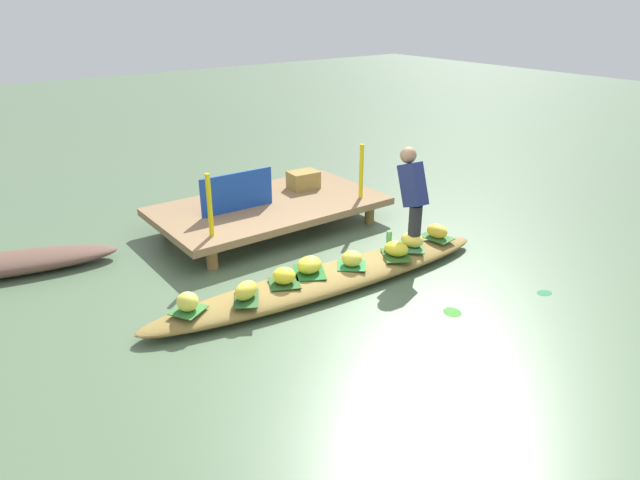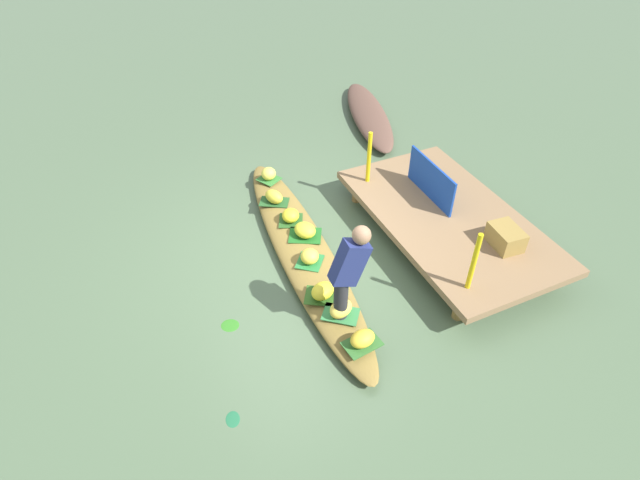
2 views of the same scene
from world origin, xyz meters
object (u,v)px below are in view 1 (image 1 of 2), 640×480
at_px(banana_bunch_3, 437,231).
at_px(banana_bunch_4, 246,291).
at_px(vendor_boat, 327,279).
at_px(banana_bunch_0, 187,302).
at_px(banana_bunch_6, 309,265).
at_px(banana_bunch_7, 412,240).
at_px(banana_bunch_2, 396,249).
at_px(vendor_person, 413,192).
at_px(banana_bunch_5, 284,276).
at_px(banana_bunch_1, 352,258).
at_px(market_banner, 237,192).
at_px(produce_crate, 303,180).
at_px(water_bottle, 389,239).

xyz_separation_m(banana_bunch_3, banana_bunch_4, (-2.80, 0.06, 0.01)).
bearing_deg(banana_bunch_3, vendor_boat, 178.02).
xyz_separation_m(banana_bunch_0, banana_bunch_6, (1.47, -0.03, -0.01)).
bearing_deg(banana_bunch_7, vendor_boat, 176.30).
xyz_separation_m(banana_bunch_2, vendor_person, (0.36, 0.13, 0.61)).
bearing_deg(banana_bunch_3, banana_bunch_5, 177.19).
relative_size(banana_bunch_1, banana_bunch_5, 0.95).
relative_size(vendor_boat, market_banner, 4.13).
distance_m(banana_bunch_7, vendor_person, 0.61).
xyz_separation_m(banana_bunch_4, banana_bunch_6, (0.88, 0.11, -0.00)).
xyz_separation_m(vendor_boat, banana_bunch_4, (-1.06, -0.00, 0.20)).
distance_m(banana_bunch_6, produce_crate, 2.56).
relative_size(banana_bunch_2, banana_bunch_3, 1.04).
bearing_deg(water_bottle, banana_bunch_2, -113.85).
distance_m(banana_bunch_4, water_bottle, 2.10).
xyz_separation_m(banana_bunch_0, banana_bunch_4, (0.59, -0.14, -0.00)).
relative_size(banana_bunch_0, banana_bunch_3, 0.77).
xyz_separation_m(banana_bunch_0, banana_bunch_1, (1.97, -0.18, -0.01)).
bearing_deg(banana_bunch_5, market_banner, 75.36).
distance_m(vendor_boat, banana_bunch_3, 1.75).
xyz_separation_m(banana_bunch_3, water_bottle, (-0.70, 0.16, 0.01)).
height_order(banana_bunch_3, banana_bunch_6, banana_bunch_6).
bearing_deg(vendor_boat, vendor_person, 3.54).
bearing_deg(banana_bunch_7, vendor_person, 75.05).
relative_size(banana_bunch_1, vendor_person, 0.19).
bearing_deg(banana_bunch_7, banana_bunch_0, 175.69).
xyz_separation_m(banana_bunch_7, vendor_person, (0.02, 0.07, 0.60)).
relative_size(banana_bunch_3, water_bottle, 1.35).
height_order(banana_bunch_2, banana_bunch_6, banana_bunch_6).
height_order(banana_bunch_2, market_banner, market_banner).
bearing_deg(market_banner, banana_bunch_4, -115.77).
distance_m(vendor_boat, banana_bunch_6, 0.29).
bearing_deg(banana_bunch_4, vendor_boat, 0.23).
relative_size(banana_bunch_2, banana_bunch_4, 1.00).
bearing_deg(market_banner, banana_bunch_0, -129.85).
relative_size(vendor_boat, banana_bunch_2, 14.91).
bearing_deg(water_bottle, banana_bunch_4, -177.25).
distance_m(banana_bunch_2, banana_bunch_3, 0.82).
bearing_deg(banana_bunch_2, vendor_boat, 170.79).
height_order(banana_bunch_4, water_bottle, water_bottle).
bearing_deg(banana_bunch_3, market_banner, 131.64).
bearing_deg(vendor_boat, banana_bunch_7, 0.55).
distance_m(banana_bunch_0, produce_crate, 3.57).
distance_m(banana_bunch_0, water_bottle, 2.69).
height_order(banana_bunch_3, vendor_person, vendor_person).
distance_m(banana_bunch_0, banana_bunch_3, 3.40).
bearing_deg(water_bottle, market_banner, 120.39).
relative_size(banana_bunch_1, banana_bunch_3, 0.83).
bearing_deg(banana_bunch_1, market_banner, 100.60).
height_order(banana_bunch_3, banana_bunch_5, banana_bunch_5).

